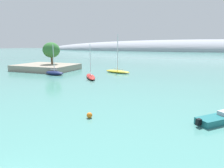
{
  "coord_description": "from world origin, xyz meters",
  "views": [
    {
      "loc": [
        8.78,
        -5.84,
        7.69
      ],
      "look_at": [
        -1.75,
        20.68,
        1.91
      ],
      "focal_mm": 31.79,
      "sensor_mm": 36.0,
      "label": 1
    }
  ],
  "objects_px": {
    "tree_clump_shore": "(51,50)",
    "motorboat_teal_foreground": "(219,119)",
    "sailboat_red_near_shore": "(91,76)",
    "sailboat_navy_mid_mooring": "(54,73)",
    "mooring_buoy_orange": "(89,115)",
    "sailboat_yellow_outer_mooring": "(118,71)"
  },
  "relations": [
    {
      "from": "tree_clump_shore",
      "to": "motorboat_teal_foreground",
      "type": "relative_size",
      "value": 1.36
    },
    {
      "from": "tree_clump_shore",
      "to": "sailboat_red_near_shore",
      "type": "height_order",
      "value": "tree_clump_shore"
    },
    {
      "from": "sailboat_navy_mid_mooring",
      "to": "motorboat_teal_foreground",
      "type": "xyz_separation_m",
      "value": [
        34.94,
        -19.47,
        -0.18
      ]
    },
    {
      "from": "sailboat_red_near_shore",
      "to": "mooring_buoy_orange",
      "type": "relative_size",
      "value": 12.76
    },
    {
      "from": "sailboat_navy_mid_mooring",
      "to": "motorboat_teal_foreground",
      "type": "relative_size",
      "value": 1.58
    },
    {
      "from": "sailboat_yellow_outer_mooring",
      "to": "mooring_buoy_orange",
      "type": "bearing_deg",
      "value": 120.82
    },
    {
      "from": "mooring_buoy_orange",
      "to": "sailboat_red_near_shore",
      "type": "bearing_deg",
      "value": 117.43
    },
    {
      "from": "sailboat_yellow_outer_mooring",
      "to": "mooring_buoy_orange",
      "type": "relative_size",
      "value": 16.74
    },
    {
      "from": "sailboat_red_near_shore",
      "to": "motorboat_teal_foreground",
      "type": "height_order",
      "value": "sailboat_red_near_shore"
    },
    {
      "from": "tree_clump_shore",
      "to": "sailboat_yellow_outer_mooring",
      "type": "xyz_separation_m",
      "value": [
        20.75,
        1.08,
        -5.4
      ]
    },
    {
      "from": "motorboat_teal_foreground",
      "to": "sailboat_navy_mid_mooring",
      "type": "bearing_deg",
      "value": 105.23
    },
    {
      "from": "sailboat_yellow_outer_mooring",
      "to": "motorboat_teal_foreground",
      "type": "height_order",
      "value": "sailboat_yellow_outer_mooring"
    },
    {
      "from": "tree_clump_shore",
      "to": "mooring_buoy_orange",
      "type": "relative_size",
      "value": 10.67
    },
    {
      "from": "tree_clump_shore",
      "to": "sailboat_navy_mid_mooring",
      "type": "xyz_separation_m",
      "value": [
        7.2,
        -8.34,
        -5.34
      ]
    },
    {
      "from": "tree_clump_shore",
      "to": "sailboat_yellow_outer_mooring",
      "type": "relative_size",
      "value": 0.64
    },
    {
      "from": "sailboat_yellow_outer_mooring",
      "to": "sailboat_navy_mid_mooring",
      "type": "bearing_deg",
      "value": 50.56
    },
    {
      "from": "sailboat_yellow_outer_mooring",
      "to": "motorboat_teal_foreground",
      "type": "bearing_deg",
      "value": 142.29
    },
    {
      "from": "sailboat_yellow_outer_mooring",
      "to": "sailboat_red_near_shore",
      "type": "bearing_deg",
      "value": 90.64
    },
    {
      "from": "sailboat_navy_mid_mooring",
      "to": "sailboat_yellow_outer_mooring",
      "type": "xyz_separation_m",
      "value": [
        13.55,
        9.41,
        -0.06
      ]
    },
    {
      "from": "tree_clump_shore",
      "to": "sailboat_navy_mid_mooring",
      "type": "relative_size",
      "value": 0.86
    },
    {
      "from": "sailboat_navy_mid_mooring",
      "to": "motorboat_teal_foreground",
      "type": "bearing_deg",
      "value": -20.77
    },
    {
      "from": "sailboat_navy_mid_mooring",
      "to": "mooring_buoy_orange",
      "type": "bearing_deg",
      "value": -37.76
    }
  ]
}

